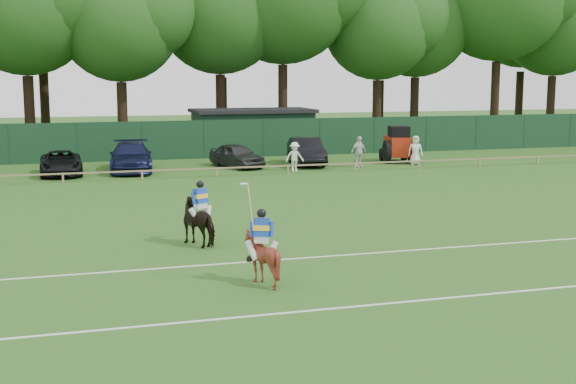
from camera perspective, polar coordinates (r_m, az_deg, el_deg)
name	(u,v)px	position (r m, az deg, el deg)	size (l,w,h in m)	color
ground	(300,251)	(24.30, 0.91, -4.36)	(160.00, 160.00, 0.00)	#1E4C14
horse_dark	(201,222)	(25.14, -6.48, -2.20)	(0.82, 1.79, 1.52)	black
horse_chestnut	(262,258)	(20.41, -1.96, -4.88)	(1.14, 1.28, 1.41)	maroon
suv_black	(61,163)	(43.86, -16.47, 2.07)	(2.18, 4.74, 1.32)	black
sedan_navy	(131,157)	(44.55, -11.55, 2.56)	(2.31, 5.67, 1.65)	#121639
hatch_grey	(237,156)	(45.57, -3.81, 2.71)	(1.68, 4.17, 1.42)	#313134
estate_black	(306,152)	(46.72, 1.38, 3.01)	(1.72, 4.95, 1.63)	black
spectator_left	(295,157)	(43.76, 0.49, 2.63)	(1.07, 0.61, 1.65)	white
spectator_mid	(359,152)	(45.69, 5.26, 2.98)	(1.08, 0.45, 1.85)	silver
spectator_right	(415,150)	(47.39, 9.42, 3.07)	(0.87, 0.57, 1.78)	white
rider_dark	(201,200)	(25.00, -6.49, -0.63)	(0.88, 0.61, 1.41)	silver
rider_chestnut	(261,233)	(20.25, -1.98, -3.04)	(0.90, 0.77, 2.05)	silver
pitch_lines	(339,278)	(21.09, 3.80, -6.41)	(60.00, 5.10, 0.01)	silver
pitch_rail	(199,169)	(41.49, -6.64, 1.71)	(62.10, 0.10, 0.50)	#997F5B
perimeter_fence	(174,140)	(50.24, -8.47, 3.82)	(92.08, 0.08, 2.50)	#14351E
utility_shed	(253,130)	(54.32, -2.64, 4.58)	(8.40, 4.40, 3.04)	#14331E
tree_row	(185,147)	(58.53, -7.64, 3.31)	(96.00, 12.00, 21.00)	#26561C
tractor	(398,145)	(48.59, 8.12, 3.45)	(2.26, 2.98, 2.27)	#9D230E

